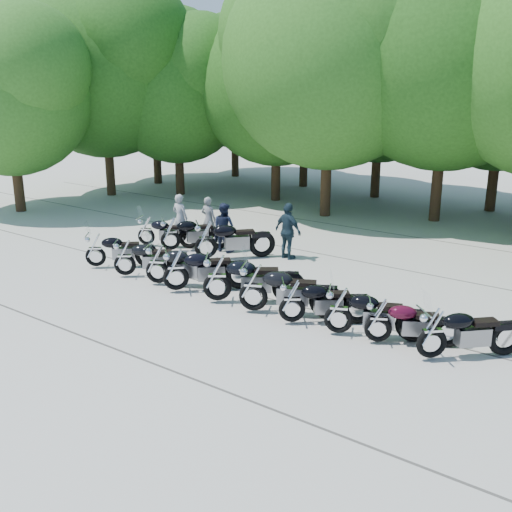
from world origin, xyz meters
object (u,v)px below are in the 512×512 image
Objects in this scene: motorcycle_3 at (176,268)px; motorcycle_4 at (217,276)px; motorcycle_7 at (339,309)px; motorcycle_12 at (206,239)px; motorcycle_0 at (95,249)px; motorcycle_2 at (157,263)px; rider_3 at (209,219)px; motorcycle_5 at (253,286)px; motorcycle_10 at (146,230)px; motorcycle_6 at (292,300)px; motorcycle_11 at (170,233)px; motorcycle_9 at (433,332)px; motorcycle_1 at (124,257)px; rider_2 at (288,231)px; rider_1 at (224,227)px; rider_0 at (180,218)px; motorcycle_8 at (379,319)px.

motorcycle_4 is (1.42, 0.05, 0.04)m from motorcycle_3.
motorcycle_12 is (-6.29, 2.68, 0.08)m from motorcycle_7.
motorcycle_0 is at bearing 52.84° from motorcycle_4.
motorcycle_4 reaches higher than motorcycle_2.
rider_3 is at bearing -3.05° from motorcycle_2.
motorcycle_5 is 1.19× the size of motorcycle_10.
motorcycle_6 is at bearing -136.88° from motorcycle_10.
motorcycle_10 is 1.30× the size of rider_3.
motorcycle_2 is 0.92× the size of motorcycle_4.
motorcycle_11 is 1.62m from motorcycle_12.
rider_3 is at bearing 6.76° from motorcycle_4.
motorcycle_9 is (5.66, 0.07, -0.08)m from motorcycle_4.
motorcycle_1 is at bearing 146.01° from motorcycle_11.
motorcycle_9 reaches higher than motorcycle_7.
motorcycle_12 is at bearing 123.22° from rider_3.
motorcycle_7 is at bearing 145.24° from rider_2.
motorcycle_10 is at bearing 39.07° from motorcycle_11.
motorcycle_6 is 6.65m from rider_1.
motorcycle_9 is (10.60, -0.01, 0.03)m from motorcycle_0.
motorcycle_4 is 4.52m from rider_2.
rider_1 is (2.54, 1.16, 0.23)m from motorcycle_10.
motorcycle_2 is 5.77m from motorcycle_7.
rider_3 is (0.66, 4.51, 0.20)m from motorcycle_0.
motorcycle_3 is 1.15× the size of motorcycle_10.
motorcycle_7 is at bearing -161.64° from motorcycle_12.
motorcycle_12 is 1.23m from rider_1.
motorcycle_6 is 8.37m from motorcycle_10.
rider_0 is 1.06× the size of rider_3.
motorcycle_5 is 3.27m from motorcycle_8.
motorcycle_7 is 1.32× the size of rider_0.
motorcycle_3 is 5.48m from rider_0.
rider_2 reaches higher than rider_1.
motorcycle_1 reaches higher than motorcycle_6.
motorcycle_12 is 1.40× the size of rider_2.
motorcycle_12 reaches higher than motorcycle_10.
rider_2 is 3.50m from rider_3.
motorcycle_4 is 1.10× the size of motorcycle_11.
motorcycle_4 reaches higher than motorcycle_7.
rider_1 is at bearing 14.97° from motorcycle_6.
motorcycle_5 reaches higher than motorcycle_6.
motorcycle_9 is 9.50m from rider_1.
rider_3 is at bearing -148.84° from rider_0.
motorcycle_2 is at bearing 103.54° from rider_1.
motorcycle_2 reaches higher than motorcycle_9.
motorcycle_5 reaches higher than motorcycle_2.
rider_2 is at bearing -97.97° from motorcycle_10.
motorcycle_1 is at bearing 107.10° from rider_0.
motorcycle_4 is 6.28m from rider_3.
motorcycle_4 is (4.94, -0.08, 0.11)m from motorcycle_0.
motorcycle_12 reaches higher than motorcycle_11.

